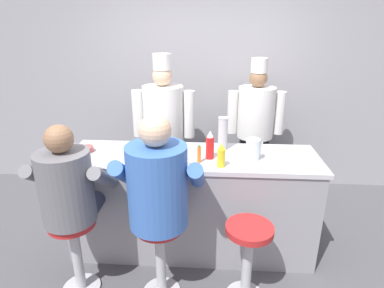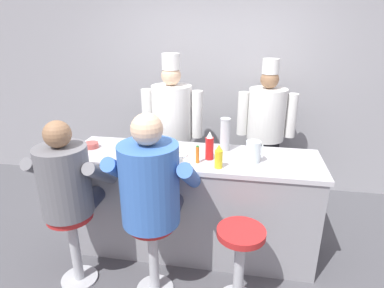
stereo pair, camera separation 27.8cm
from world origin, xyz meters
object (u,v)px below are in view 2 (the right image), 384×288
(mustard_bottle_yellow, at_px, (219,157))
(diner_seated_blue, at_px, (151,188))
(diner_seated_grey, at_px, (68,185))
(hot_sauce_bottle_orange, at_px, (197,155))
(water_pitcher_clear, at_px, (253,152))
(cook_in_whites_near, at_px, (172,126))
(breakfast_plate, at_px, (175,154))
(cereal_bowl, at_px, (91,145))
(empty_stool_round, at_px, (240,255))
(coffee_mug_white, at_px, (179,160))
(ketchup_bottle_red, at_px, (210,146))
(cup_stack_steel, at_px, (225,135))
(cook_in_whites_far, at_px, (266,127))

(mustard_bottle_yellow, bearing_deg, diner_seated_blue, -142.00)
(diner_seated_grey, bearing_deg, hot_sauce_bottle_orange, 24.46)
(water_pitcher_clear, bearing_deg, diner_seated_blue, -144.21)
(diner_seated_blue, distance_m, cook_in_whites_near, 1.39)
(water_pitcher_clear, bearing_deg, breakfast_plate, 178.41)
(mustard_bottle_yellow, xyz_separation_m, cereal_bowl, (-1.23, 0.24, -0.07))
(hot_sauce_bottle_orange, relative_size, empty_stool_round, 0.23)
(coffee_mug_white, xyz_separation_m, cook_in_whites_near, (-0.30, 1.00, -0.03))
(mustard_bottle_yellow, height_order, diner_seated_grey, diner_seated_grey)
(breakfast_plate, xyz_separation_m, empty_stool_round, (0.62, -0.58, -0.53))
(ketchup_bottle_red, height_order, hot_sauce_bottle_orange, ketchup_bottle_red)
(cereal_bowl, bearing_deg, diner_seated_blue, -38.13)
(mustard_bottle_yellow, relative_size, water_pitcher_clear, 1.11)
(cereal_bowl, bearing_deg, water_pitcher_clear, -2.78)
(hot_sauce_bottle_orange, height_order, diner_seated_grey, diner_seated_grey)
(breakfast_plate, height_order, cup_stack_steel, cup_stack_steel)
(water_pitcher_clear, bearing_deg, diner_seated_grey, -159.23)
(cup_stack_steel, bearing_deg, ketchup_bottle_red, -116.97)
(ketchup_bottle_red, xyz_separation_m, mustard_bottle_yellow, (0.09, -0.17, -0.02))
(mustard_bottle_yellow, distance_m, hot_sauce_bottle_orange, 0.20)
(ketchup_bottle_red, xyz_separation_m, coffee_mug_white, (-0.23, -0.15, -0.08))
(hot_sauce_bottle_orange, bearing_deg, ketchup_bottle_red, 47.59)
(empty_stool_round, bearing_deg, cup_stack_steel, 103.91)
(hot_sauce_bottle_orange, relative_size, coffee_mug_white, 1.30)
(ketchup_bottle_red, bearing_deg, cup_stack_steel, 63.03)
(diner_seated_grey, bearing_deg, cup_stack_steel, 33.16)
(mustard_bottle_yellow, bearing_deg, diner_seated_grey, -162.20)
(cup_stack_steel, xyz_separation_m, empty_stool_round, (0.19, -0.78, -0.67))
(hot_sauce_bottle_orange, distance_m, breakfast_plate, 0.26)
(diner_seated_blue, relative_size, cook_in_whites_near, 0.85)
(mustard_bottle_yellow, bearing_deg, ketchup_bottle_red, 119.69)
(cup_stack_steel, bearing_deg, cereal_bowl, -173.30)
(empty_stool_round, relative_size, cook_in_whites_far, 0.39)
(hot_sauce_bottle_orange, bearing_deg, diner_seated_grey, -155.54)
(breakfast_plate, xyz_separation_m, cup_stack_steel, (0.43, 0.20, 0.14))
(hot_sauce_bottle_orange, distance_m, diner_seated_blue, 0.52)
(water_pitcher_clear, relative_size, cereal_bowl, 1.36)
(mustard_bottle_yellow, relative_size, cereal_bowl, 1.51)
(water_pitcher_clear, relative_size, cup_stack_steel, 0.60)
(ketchup_bottle_red, distance_m, cook_in_whites_far, 1.26)
(ketchup_bottle_red, bearing_deg, diner_seated_blue, -124.83)
(mustard_bottle_yellow, bearing_deg, water_pitcher_clear, 31.79)
(cook_in_whites_far, bearing_deg, diner_seated_grey, -133.30)
(coffee_mug_white, height_order, cup_stack_steel, cup_stack_steel)
(breakfast_plate, relative_size, coffee_mug_white, 1.87)
(cereal_bowl, relative_size, diner_seated_grey, 0.09)
(coffee_mug_white, xyz_separation_m, empty_stool_round, (0.54, -0.41, -0.56))
(breakfast_plate, relative_size, diner_seated_blue, 0.15)
(breakfast_plate, height_order, empty_stool_round, breakfast_plate)
(ketchup_bottle_red, distance_m, hot_sauce_bottle_orange, 0.14)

